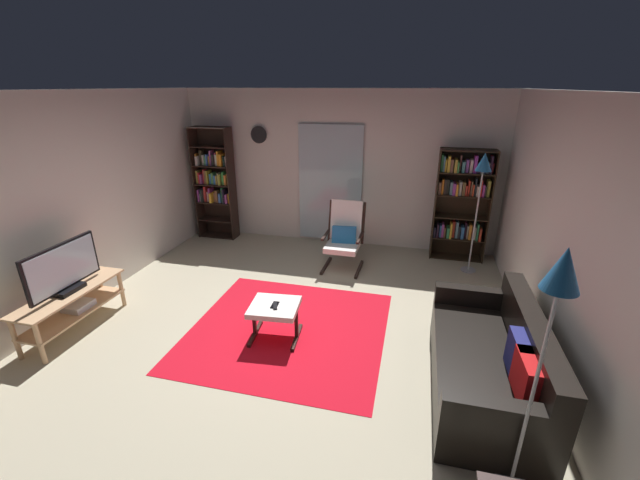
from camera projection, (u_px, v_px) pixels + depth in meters
ground_plane at (286, 329)px, 4.61m from camera, size 7.02×7.02×0.00m
wall_back at (338, 170)px, 6.76m from camera, size 5.60×0.06×2.60m
wall_left at (68, 206)px, 4.74m from camera, size 0.06×6.00×2.60m
wall_right at (569, 247)px, 3.53m from camera, size 0.06×6.00×2.60m
glass_door_panel at (330, 184)px, 6.82m from camera, size 1.10×0.01×2.00m
area_rug at (288, 329)px, 4.60m from camera, size 2.21×2.16×0.01m
tv_stand at (73, 304)px, 4.50m from camera, size 0.41×1.28×0.50m
television at (64, 270)px, 4.33m from camera, size 0.20×0.93×0.56m
bookshelf_near_tv at (215, 182)px, 7.10m from camera, size 0.69×0.30×1.98m
bookshelf_near_sofa at (462, 201)px, 6.19m from camera, size 0.82×0.30×1.76m
leather_sofa at (491, 364)px, 3.58m from camera, size 0.86×1.85×0.80m
lounge_armchair at (344, 234)px, 6.03m from camera, size 0.57×0.66×1.02m
ottoman at (275, 311)px, 4.34m from camera, size 0.56×0.53×0.42m
tv_remote at (275, 306)px, 4.28m from camera, size 0.09×0.15×0.02m
cell_phone at (275, 305)px, 4.30m from camera, size 0.08×0.14×0.01m
floor_lamp_by_sofa at (557, 297)px, 2.27m from camera, size 0.22×0.22×1.82m
floor_lamp_by_shelf at (482, 174)px, 5.52m from camera, size 0.22×0.22×1.78m
wall_clock at (259, 135)px, 6.80m from camera, size 0.29×0.03×0.29m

